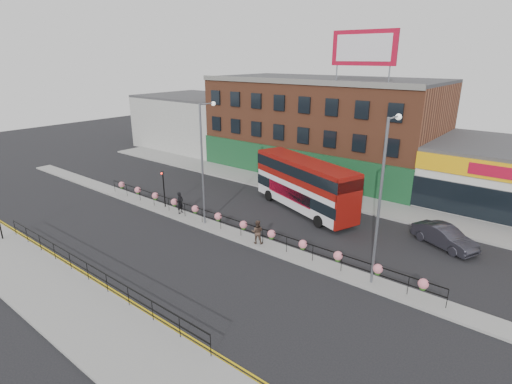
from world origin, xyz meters
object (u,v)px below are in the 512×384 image
Objects in this scene: pedestrian_b at (257,232)px; double_decker_bus at (305,180)px; car at (444,237)px; lamp_column_west at (204,154)px; pedestrian_a at (180,203)px; lamp_column_east at (383,189)px.

double_decker_bus is at bearing -112.15° from pedestrian_b.
pedestrian_b is at bearing 151.88° from car.
pedestrian_b reaches higher than car.
lamp_column_west is (-15.57, -7.46, 4.87)m from car.
double_decker_bus is 1.20× the size of lamp_column_west.
lamp_column_west reaches higher than pedestrian_a.
lamp_column_west reaches higher than pedestrian_b.
lamp_column_east reaches higher than pedestrian_b.
lamp_column_east is (-1.89, -7.50, 5.02)m from car.
double_decker_bus is at bearing 115.28° from car.
double_decker_bus is 6.11× the size of pedestrian_a.
lamp_column_east is (16.79, -0.05, 4.71)m from pedestrian_a.
pedestrian_a is 1.06× the size of pedestrian_b.
car is at bearing 1.21° from double_decker_bus.
car is (11.22, 0.24, -1.95)m from double_decker_bus.
pedestrian_a is 5.51m from lamp_column_west.
pedestrian_b is at bearing -4.64° from lamp_column_west.
lamp_column_west is at bearing -102.81° from pedestrian_a.
car is 0.50× the size of lamp_column_east.
double_decker_bus is 11.39m from car.
car is 12.88m from pedestrian_b.
lamp_column_west is at bearing 179.82° from lamp_column_east.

